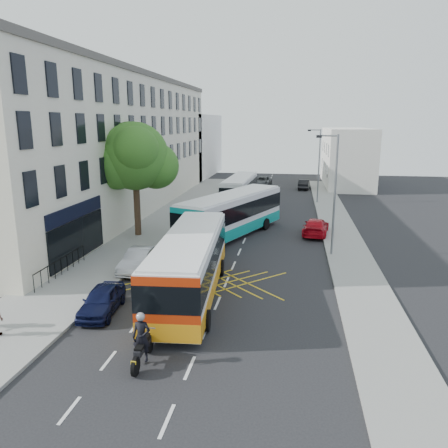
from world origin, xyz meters
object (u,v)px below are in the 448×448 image
at_px(motorbike, 142,340).
at_px(distant_car_dark, 304,184).
at_px(parked_car_blue, 102,300).
at_px(bus_near, 190,264).
at_px(lamp_near, 333,189).
at_px(parked_car_silver, 139,260).
at_px(distant_car_grey, 262,181).
at_px(bus_mid, 232,214).
at_px(street_tree, 135,157).
at_px(bus_far, 240,189).
at_px(red_hatchback, 316,227).
at_px(lamp_far, 318,162).

distance_m(motorbike, distant_car_dark, 46.07).
height_order(parked_car_blue, distant_car_dark, distant_car_dark).
bearing_deg(bus_near, lamp_near, 42.16).
height_order(lamp_near, parked_car_silver, lamp_near).
bearing_deg(motorbike, lamp_near, 60.92).
bearing_deg(motorbike, distant_car_grey, 87.76).
bearing_deg(distant_car_grey, bus_near, -85.50).
height_order(parked_car_silver, distant_car_grey, parked_car_silver).
xyz_separation_m(motorbike, distant_car_grey, (1.07, 47.42, -0.33)).
bearing_deg(parked_car_blue, bus_mid, 69.41).
bearing_deg(lamp_near, parked_car_silver, -157.83).
height_order(street_tree, bus_far, street_tree).
relative_size(motorbike, red_hatchback, 0.51).
distance_m(bus_near, bus_mid, 12.40).
xyz_separation_m(street_tree, lamp_far, (14.71, 17.03, -1.68)).
bearing_deg(bus_mid, parked_car_silver, -94.03).
relative_size(bus_far, parked_car_silver, 2.62).
bearing_deg(parked_car_silver, bus_far, 83.51).
distance_m(bus_near, distant_car_dark, 39.33).
bearing_deg(street_tree, parked_car_blue, -76.82).
xyz_separation_m(lamp_far, parked_car_silver, (-11.80, -24.81, -3.94)).
distance_m(bus_far, distant_car_grey, 14.01).
xyz_separation_m(street_tree, lamp_near, (14.71, -2.97, -1.68)).
height_order(lamp_far, parked_car_silver, lamp_far).
xyz_separation_m(bus_mid, parked_car_blue, (-4.10, -15.16, -1.16)).
xyz_separation_m(street_tree, parked_car_silver, (2.91, -7.77, -5.62)).
bearing_deg(distant_car_grey, bus_far, -90.51).
bearing_deg(bus_far, distant_car_grey, 86.49).
bearing_deg(bus_near, bus_mid, 83.67).
height_order(bus_mid, bus_far, bus_mid).
relative_size(street_tree, bus_far, 0.82).
bearing_deg(parked_car_silver, bus_near, -38.49).
bearing_deg(parked_car_silver, bus_mid, 65.37).
xyz_separation_m(bus_far, distant_car_grey, (1.51, 13.90, -0.92)).
relative_size(street_tree, distant_car_dark, 2.21).
distance_m(red_hatchback, distant_car_dark, 24.86).
bearing_deg(distant_car_grey, motorbike, -85.62).
xyz_separation_m(lamp_far, bus_near, (-7.78, -28.19, -2.88)).
relative_size(bus_near, distant_car_dark, 2.99).
distance_m(bus_mid, distant_car_grey, 28.25).
distance_m(lamp_near, parked_car_silver, 13.33).
distance_m(lamp_far, parked_car_blue, 33.24).
bearing_deg(distant_car_dark, parked_car_blue, 80.89).
distance_m(street_tree, bus_far, 17.42).
relative_size(lamp_far, parked_car_blue, 2.12).
distance_m(parked_car_silver, distant_car_grey, 37.55).
bearing_deg(street_tree, parked_car_silver, -69.47).
height_order(lamp_far, bus_far, lamp_far).
relative_size(street_tree, lamp_far, 1.10).
bearing_deg(street_tree, bus_near, -58.17).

